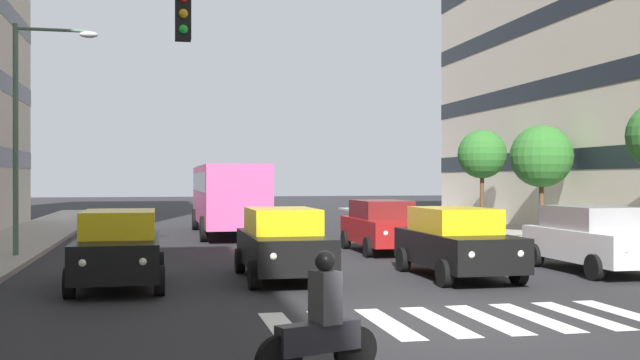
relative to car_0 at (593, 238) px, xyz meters
The scene contains 13 objects.
ground_plane 8.16m from the car_0, 42.47° to the left, with size 180.00×180.00×0.00m, color #262628.
crosswalk_markings 8.16m from the car_0, 42.47° to the left, with size 6.75×2.80×0.01m.
car_0 is the anchor object (origin of this frame).
car_1 3.94m from the car_0, ahead, with size 2.02×4.44×1.72m.
car_2 8.17m from the car_0, ahead, with size 2.02×4.44×1.72m.
car_3 12.00m from the car_0, ahead, with size 2.02×4.44×1.72m.
car_row2_0 7.31m from the car_0, 58.19° to the right, with size 2.02×4.44×1.72m.
bus_behind_traffic 17.27m from the car_0, 61.74° to the right, with size 2.78×10.50×3.00m.
motorcycle_with_rider 12.63m from the car_0, 43.30° to the left, with size 1.63×0.67×1.57m.
traffic_light_gantry 14.78m from the car_0, 24.05° to the left, with size 3.77×0.36×5.50m.
street_lamp_right 16.53m from the car_0, 22.56° to the right, with size 2.46×0.28×6.95m.
street_tree_2 12.03m from the car_0, 112.50° to the right, with size 2.60×2.60×4.53m.
street_tree_3 17.02m from the car_0, 104.79° to the right, with size 2.38×2.38×4.68m.
Camera 1 is at (5.13, 12.03, 2.45)m, focal length 41.83 mm.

